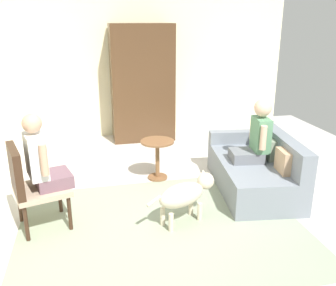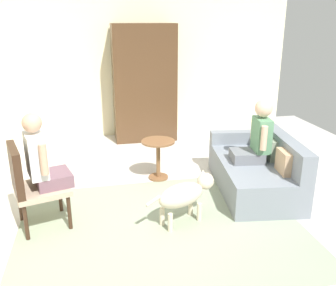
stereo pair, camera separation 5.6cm
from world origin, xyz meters
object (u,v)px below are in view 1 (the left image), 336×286
(round_end_table, at_px, (157,154))
(couch, at_px, (256,169))
(armchair, at_px, (29,182))
(person_on_armchair, at_px, (41,159))
(dog, at_px, (185,194))
(armoire_cabinet, at_px, (142,84))
(person_on_couch, at_px, (256,136))

(round_end_table, bearing_deg, couch, -25.99)
(armchair, distance_m, person_on_armchair, 0.28)
(dog, bearing_deg, couch, 28.95)
(armchair, bearing_deg, armoire_cabinet, 60.30)
(dog, xyz_separation_m, armoire_cabinet, (0.01, 3.20, 0.73))
(person_on_armchair, distance_m, round_end_table, 1.81)
(dog, bearing_deg, person_on_couch, 29.04)
(armchair, relative_size, dog, 1.13)
(dog, relative_size, armoire_cabinet, 0.40)
(person_on_couch, bearing_deg, armoire_cabinet, 113.40)
(person_on_armchair, height_order, round_end_table, person_on_armchair)
(couch, relative_size, armchair, 1.82)
(person_on_couch, bearing_deg, round_end_table, 152.24)
(couch, distance_m, person_on_armchair, 2.79)
(couch, relative_size, person_on_armchair, 2.12)
(person_on_couch, xyz_separation_m, dog, (-1.13, -0.63, -0.41))
(armoire_cabinet, bearing_deg, couch, -65.53)
(armchair, height_order, person_on_couch, person_on_couch)
(couch, height_order, person_on_armchair, person_on_armchair)
(armchair, distance_m, round_end_table, 1.92)
(person_on_armchair, bearing_deg, dog, -9.91)
(couch, bearing_deg, round_end_table, 154.01)
(person_on_armchair, height_order, dog, person_on_armchair)
(armchair, bearing_deg, couch, 8.44)
(person_on_armchair, bearing_deg, armoire_cabinet, 62.09)
(person_on_armchair, bearing_deg, person_on_couch, 7.64)
(person_on_armchair, relative_size, armoire_cabinet, 0.39)
(armoire_cabinet, bearing_deg, person_on_armchair, -117.91)
(armchair, relative_size, person_on_couch, 1.17)
(dog, bearing_deg, armchair, 172.34)
(person_on_couch, relative_size, round_end_table, 1.43)
(round_end_table, bearing_deg, person_on_couch, -27.76)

